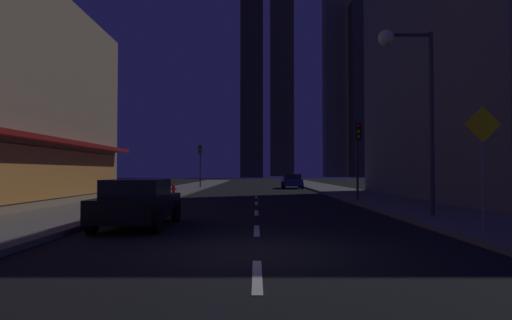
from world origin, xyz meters
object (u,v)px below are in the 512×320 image
at_px(fire_hydrant_far_left, 173,189).
at_px(pedestrian_crossing_sign, 483,158).
at_px(traffic_light_far_left, 200,156).
at_px(car_parked_far, 292,181).
at_px(car_parked_near, 138,203).
at_px(traffic_light_near_right, 358,144).
at_px(street_lamp_right, 408,76).

bearing_deg(fire_hydrant_far_left, pedestrian_crossing_sign, -59.59).
height_order(traffic_light_far_left, pedestrian_crossing_sign, traffic_light_far_left).
relative_size(car_parked_far, fire_hydrant_far_left, 6.48).
bearing_deg(car_parked_near, fire_hydrant_far_left, 97.62).
height_order(car_parked_far, fire_hydrant_far_left, car_parked_far).
bearing_deg(pedestrian_crossing_sign, traffic_light_far_left, 109.81).
xyz_separation_m(car_parked_far, pedestrian_crossing_sign, (2.00, -31.85, 1.28)).
bearing_deg(car_parked_far, pedestrian_crossing_sign, -86.41).
xyz_separation_m(fire_hydrant_far_left, pedestrian_crossing_sign, (11.50, -19.59, 1.56)).
relative_size(traffic_light_near_right, pedestrian_crossing_sign, 1.33).
xyz_separation_m(car_parked_near, pedestrian_crossing_sign, (9.20, -2.41, 1.28)).
xyz_separation_m(car_parked_near, street_lamp_right, (8.98, 2.02, 4.33)).
distance_m(car_parked_near, street_lamp_right, 10.17).
bearing_deg(traffic_light_far_left, pedestrian_crossing_sign, -70.19).
height_order(car_parked_near, traffic_light_near_right, traffic_light_near_right).
bearing_deg(car_parked_far, traffic_light_far_left, -173.46).
xyz_separation_m(traffic_light_near_right, pedestrian_crossing_sign, (0.10, -12.32, -1.18)).
xyz_separation_m(car_parked_far, traffic_light_far_left, (-9.10, -1.04, 2.45)).
bearing_deg(car_parked_near, car_parked_far, 76.26).
xyz_separation_m(traffic_light_far_left, street_lamp_right, (10.88, -26.38, 1.87)).
relative_size(car_parked_far, traffic_light_near_right, 1.01).
bearing_deg(car_parked_near, street_lamp_right, 12.69).
bearing_deg(traffic_light_far_left, car_parked_far, 6.54).
height_order(car_parked_near, street_lamp_right, street_lamp_right).
bearing_deg(car_parked_near, traffic_light_near_right, 47.46).
relative_size(car_parked_near, street_lamp_right, 0.64).
bearing_deg(fire_hydrant_far_left, traffic_light_far_left, 87.96).
height_order(fire_hydrant_far_left, pedestrian_crossing_sign, pedestrian_crossing_sign).
bearing_deg(traffic_light_near_right, street_lamp_right, -90.87).
distance_m(car_parked_near, traffic_light_far_left, 28.57).
bearing_deg(fire_hydrant_far_left, car_parked_far, 52.22).
xyz_separation_m(traffic_light_near_right, street_lamp_right, (-0.12, -7.90, 1.87)).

